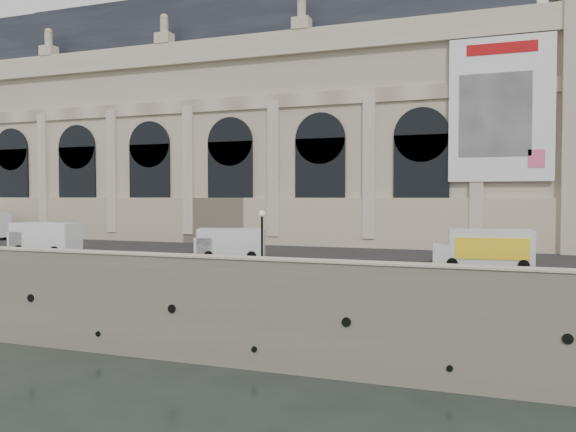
% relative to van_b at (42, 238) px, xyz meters
% --- Properties ---
extents(ground, '(260.00, 260.00, 0.00)m').
position_rel_van_b_xyz_m(ground, '(15.53, -7.12, -7.42)').
color(ground, black).
rests_on(ground, ground).
extents(quay, '(160.00, 70.00, 6.00)m').
position_rel_van_b_xyz_m(quay, '(15.53, 27.88, -4.42)').
color(quay, gray).
rests_on(quay, ground).
extents(street, '(160.00, 24.00, 0.06)m').
position_rel_van_b_xyz_m(street, '(15.53, 6.88, -1.39)').
color(street, '#2D2D2D').
rests_on(street, quay).
extents(parapet, '(160.00, 1.40, 1.21)m').
position_rel_van_b_xyz_m(parapet, '(15.53, -6.52, -0.80)').
color(parapet, gray).
rests_on(parapet, quay).
extents(museum, '(69.00, 18.70, 29.10)m').
position_rel_van_b_xyz_m(museum, '(9.55, 23.74, 12.30)').
color(museum, beige).
rests_on(museum, quay).
extents(van_b, '(6.31, 2.75, 2.78)m').
position_rel_van_b_xyz_m(van_b, '(0.00, 0.00, 0.00)').
color(van_b, white).
rests_on(van_b, quay).
extents(van_c, '(6.01, 3.73, 2.51)m').
position_rel_van_b_xyz_m(van_c, '(17.39, 1.75, -0.14)').
color(van_c, silver).
rests_on(van_c, quay).
extents(box_truck, '(7.03, 2.98, 2.76)m').
position_rel_van_b_xyz_m(box_truck, '(37.30, 2.88, -0.03)').
color(box_truck, silver).
rests_on(box_truck, quay).
extents(lamp_right, '(0.43, 0.43, 4.21)m').
position_rel_van_b_xyz_m(lamp_right, '(23.13, -4.82, 0.67)').
color(lamp_right, black).
rests_on(lamp_right, quay).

